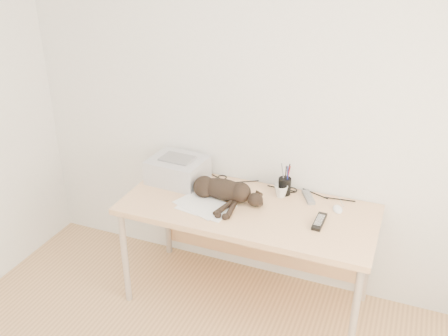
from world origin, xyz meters
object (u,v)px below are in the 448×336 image
at_px(desk, 252,218).
at_px(pen_cup, 285,186).
at_px(printer, 178,170).
at_px(mug, 281,191).
at_px(cat, 221,190).
at_px(mouse, 338,208).

bearing_deg(desk, pen_cup, 45.06).
bearing_deg(printer, mug, 3.48).
bearing_deg(cat, mouse, 13.45).
height_order(mug, mouse, mug).
distance_m(desk, cat, 0.28).
bearing_deg(mouse, pen_cup, 149.48).
bearing_deg(cat, mug, 28.71).
relative_size(printer, pen_cup, 1.80).
bearing_deg(pen_cup, mouse, -11.72).
bearing_deg(pen_cup, printer, -173.08).
xyz_separation_m(printer, mouse, (1.10, 0.01, -0.07)).
height_order(desk, mouse, mouse).
bearing_deg(mug, printer, -176.52).
distance_m(mug, mouse, 0.38).
bearing_deg(mouse, mug, 156.52).
xyz_separation_m(desk, cat, (-0.20, -0.05, 0.20)).
relative_size(mug, mouse, 0.87).
bearing_deg(mouse, cat, 172.40).
relative_size(printer, mug, 4.32).
bearing_deg(cat, pen_cup, 33.54).
bearing_deg(pen_cup, cat, -148.69).
distance_m(printer, cat, 0.40).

